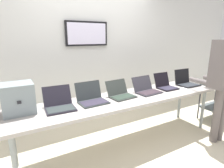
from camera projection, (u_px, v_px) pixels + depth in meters
ground at (125, 144)px, 2.78m from camera, size 8.00×8.00×0.04m
back_wall at (92, 52)px, 3.40m from camera, size 8.00×0.11×2.61m
workbench at (126, 100)px, 2.60m from camera, size 3.12×0.70×0.74m
equipment_box at (18, 98)px, 2.03m from camera, size 0.33×0.32×0.34m
laptop_station_0 at (59, 104)px, 2.18m from camera, size 0.36×0.38×0.24m
laptop_station_1 at (92, 98)px, 2.39m from camera, size 0.37×0.34×0.26m
laptop_station_2 at (121, 93)px, 2.61m from camera, size 0.37×0.35×0.22m
laptop_station_3 at (147, 89)px, 2.81m from camera, size 0.40×0.36×0.23m
laptop_station_4 at (166, 85)px, 3.05m from camera, size 0.31×0.33×0.24m
laptop_station_5 at (186, 82)px, 3.25m from camera, size 0.36×0.32×0.27m
paper_sheet at (185, 90)px, 2.95m from camera, size 0.24×0.32×0.00m
storage_cart at (218, 96)px, 3.48m from camera, size 0.56×0.44×0.73m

